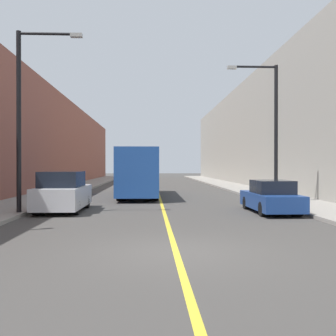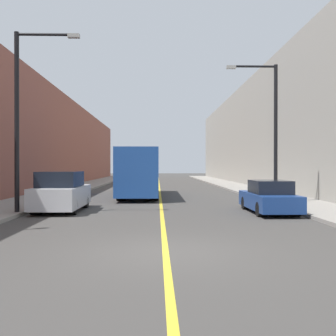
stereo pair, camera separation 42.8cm
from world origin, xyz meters
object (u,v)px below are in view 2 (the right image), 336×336
object	(u,v)px
bus	(140,172)
car_right_near	(269,198)
street_lamp_right	(271,123)
parked_suv_left	(61,193)
street_lamp_left	(23,109)

from	to	relation	value
bus	car_right_near	xyz separation A→B (m)	(6.22, -9.50, -1.04)
street_lamp_right	parked_suv_left	bearing A→B (deg)	-166.09
car_right_near	street_lamp_right	world-z (taller)	street_lamp_right
car_right_near	street_lamp_right	size ratio (longest dim) A/B	0.60
bus	car_right_near	world-z (taller)	bus
street_lamp_left	bus	bearing A→B (deg)	65.61
parked_suv_left	street_lamp_right	size ratio (longest dim) A/B	0.61
parked_suv_left	car_right_near	xyz separation A→B (m)	(9.51, -0.90, -0.20)
car_right_near	street_lamp_right	bearing A→B (deg)	72.42
parked_suv_left	car_right_near	bearing A→B (deg)	-5.41
bus	parked_suv_left	world-z (taller)	bus
street_lamp_left	street_lamp_right	bearing A→B (deg)	19.00
car_right_near	street_lamp_right	distance (m)	5.27
street_lamp_left	street_lamp_right	world-z (taller)	street_lamp_left
parked_suv_left	car_right_near	world-z (taller)	parked_suv_left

